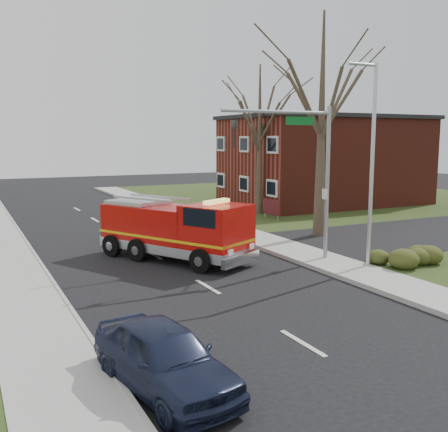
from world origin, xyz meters
name	(u,v)px	position (x,y,z in m)	size (l,w,h in m)	color
ground	(208,287)	(0.00, 0.00, 0.00)	(120.00, 120.00, 0.00)	black
sidewalk_right	(341,267)	(6.20, 0.00, 0.07)	(2.40, 80.00, 0.15)	gray
sidewalk_left	(30,310)	(-6.20, 0.00, 0.07)	(2.40, 80.00, 0.15)	gray
brick_building	(325,160)	(19.00, 18.00, 3.66)	(15.40, 10.40, 7.25)	maroon
health_center_sign	(271,207)	(10.50, 12.50, 0.88)	(0.12, 2.00, 1.40)	#4E1216
hedge_corner	(409,253)	(9.00, -1.00, 0.58)	(2.80, 2.00, 0.90)	#313B15
bare_tree_near	(322,101)	(9.50, 6.00, 7.41)	(6.00, 6.00, 12.00)	#33291E
bare_tree_far	(260,123)	(11.00, 15.00, 6.49)	(5.25, 5.25, 10.50)	#33291E
traffic_signal_mast	(304,155)	(5.21, 1.50, 4.71)	(5.29, 0.18, 6.80)	gray
streetlight_pole	(371,160)	(7.14, -0.50, 4.55)	(1.48, 0.16, 8.40)	#B7BABF
fire_engine	(176,231)	(0.59, 4.61, 1.31)	(5.47, 7.48, 2.89)	#AD0B07
parked_car_maroon	(164,357)	(-4.20, -6.80, 0.74)	(1.76, 4.37, 1.49)	#191F38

